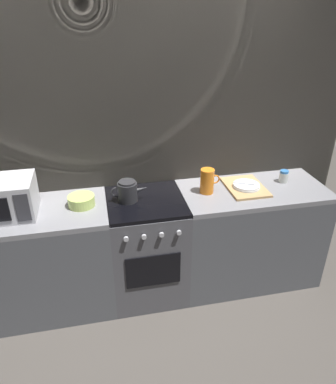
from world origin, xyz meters
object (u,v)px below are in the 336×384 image
kettle (128,191)px  spice_jar (284,176)px  stove_unit (147,247)px  pitcher (207,181)px  microwave (1,198)px  mixing_bowl (81,201)px  dish_pile (246,187)px

kettle → spice_jar: kettle is taller
stove_unit → pitcher: pitcher is taller
stove_unit → spice_jar: spice_jar is taller
stove_unit → kettle: size_ratio=3.16×
microwave → mixing_bowl: 0.55m
pitcher → kettle: bearing=-179.5°
stove_unit → microwave: size_ratio=1.96×
kettle → dish_pile: 0.97m
pitcher → dish_pile: size_ratio=0.50×
dish_pile → spice_jar: spice_jar is taller
microwave → mixing_bowl: size_ratio=2.30×
mixing_bowl → stove_unit: bearing=-2.1°
mixing_bowl → dish_pile: 1.31m
kettle → mixing_bowl: bearing=-179.8°
dish_pile → spice_jar: 0.37m
kettle → mixing_bowl: kettle is taller
spice_jar → pitcher: bearing=-176.1°
pitcher → dish_pile: (0.33, -0.00, -0.08)m
stove_unit → pitcher: bearing=2.8°
kettle → pitcher: pitcher is taller
mixing_bowl → dish_pile: size_ratio=0.50×
microwave → kettle: 0.89m
microwave → kettle: bearing=1.6°
stove_unit → spice_jar: bearing=3.5°
spice_jar → microwave: bearing=-178.0°
kettle → mixing_bowl: 0.35m
stove_unit → microwave: (-1.02, -0.01, 0.59)m
stove_unit → dish_pile: 0.96m
pitcher → dish_pile: bearing=-0.6°
stove_unit → mixing_bowl: (-0.48, 0.02, 0.49)m
kettle → stove_unit: bearing=-8.2°
dish_pile → pitcher: bearing=179.4°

